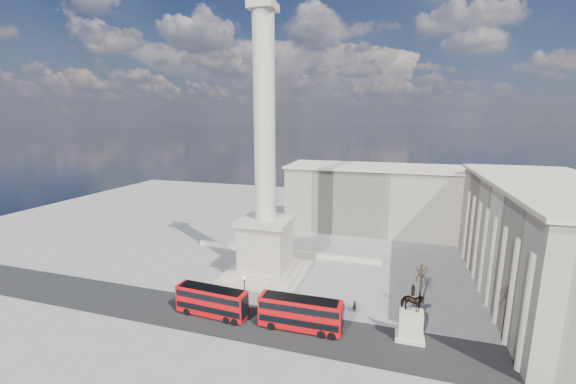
# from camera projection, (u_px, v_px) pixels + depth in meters

# --- Properties ---
(ground) EXTENTS (180.00, 180.00, 0.00)m
(ground) POSITION_uv_depth(u_px,v_px,m) (256.00, 288.00, 59.68)
(ground) COLOR gray
(ground) RESTS_ON ground
(asphalt_road) EXTENTS (120.00, 9.00, 0.01)m
(asphalt_road) POSITION_uv_depth(u_px,v_px,m) (263.00, 325.00, 48.88)
(asphalt_road) COLOR black
(asphalt_road) RESTS_ON ground
(nelsons_column) EXTENTS (14.00, 14.00, 49.85)m
(nelsons_column) POSITION_uv_depth(u_px,v_px,m) (266.00, 207.00, 61.82)
(nelsons_column) COLOR #B3A795
(nelsons_column) RESTS_ON ground
(balustrade_wall) EXTENTS (40.00, 0.60, 1.10)m
(balustrade_wall) POSITION_uv_depth(u_px,v_px,m) (284.00, 252.00, 74.58)
(balustrade_wall) COLOR #BEB49D
(balustrade_wall) RESTS_ON ground
(building_east) EXTENTS (19.00, 46.00, 18.60)m
(building_east) POSITION_uv_depth(u_px,v_px,m) (551.00, 242.00, 54.39)
(building_east) COLOR beige
(building_east) RESTS_ON ground
(building_northeast) EXTENTS (51.00, 17.00, 16.60)m
(building_northeast) POSITION_uv_depth(u_px,v_px,m) (387.00, 199.00, 89.85)
(building_northeast) COLOR beige
(building_northeast) RESTS_ON ground
(red_bus_a) EXTENTS (10.81, 3.10, 4.33)m
(red_bus_a) POSITION_uv_depth(u_px,v_px,m) (212.00, 301.00, 50.68)
(red_bus_a) COLOR #BE090C
(red_bus_a) RESTS_ON ground
(red_bus_b) EXTENTS (11.26, 2.80, 4.55)m
(red_bus_b) POSITION_uv_depth(u_px,v_px,m) (301.00, 313.00, 47.29)
(red_bus_b) COLOR #BE090C
(red_bus_b) RESTS_ON ground
(red_bus_c) EXTENTS (9.92, 2.38, 4.02)m
(red_bus_c) POSITION_uv_depth(u_px,v_px,m) (307.00, 314.00, 47.64)
(red_bus_c) COLOR #BE090C
(red_bus_c) RESTS_ON ground
(victorian_lamp) EXTENTS (0.50, 0.50, 5.81)m
(victorian_lamp) POSITION_uv_depth(u_px,v_px,m) (245.00, 291.00, 51.18)
(victorian_lamp) COLOR black
(victorian_lamp) RESTS_ON ground
(equestrian_statue) EXTENTS (3.61, 2.71, 7.62)m
(equestrian_statue) POSITION_uv_depth(u_px,v_px,m) (411.00, 321.00, 45.09)
(equestrian_statue) COLOR #BEB49D
(equestrian_statue) RESTS_ON ground
(bare_tree_near) EXTENTS (1.77, 1.77, 7.76)m
(bare_tree_near) POSITION_uv_depth(u_px,v_px,m) (508.00, 294.00, 44.73)
(bare_tree_near) COLOR #332319
(bare_tree_near) RESTS_ON ground
(bare_tree_mid) EXTENTS (2.00, 2.00, 7.57)m
(bare_tree_mid) POSITION_uv_depth(u_px,v_px,m) (422.00, 272.00, 51.71)
(bare_tree_mid) COLOR #332319
(bare_tree_mid) RESTS_ON ground
(bare_tree_far) EXTENTS (2.03, 2.03, 8.30)m
(bare_tree_far) POSITION_uv_depth(u_px,v_px,m) (516.00, 250.00, 58.98)
(bare_tree_far) COLOR #332319
(bare_tree_far) RESTS_ON ground
(pedestrian_walking) EXTENTS (0.73, 0.56, 1.80)m
(pedestrian_walking) POSITION_uv_depth(u_px,v_px,m) (355.00, 306.00, 51.99)
(pedestrian_walking) COLOR black
(pedestrian_walking) RESTS_ON ground
(pedestrian_standing) EXTENTS (0.90, 0.72, 1.78)m
(pedestrian_standing) POSITION_uv_depth(u_px,v_px,m) (401.00, 315.00, 49.53)
(pedestrian_standing) COLOR black
(pedestrian_standing) RESTS_ON ground
(pedestrian_crossing) EXTENTS (0.66, 1.05, 1.66)m
(pedestrian_crossing) POSITION_uv_depth(u_px,v_px,m) (280.00, 303.00, 52.97)
(pedestrian_crossing) COLOR black
(pedestrian_crossing) RESTS_ON ground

